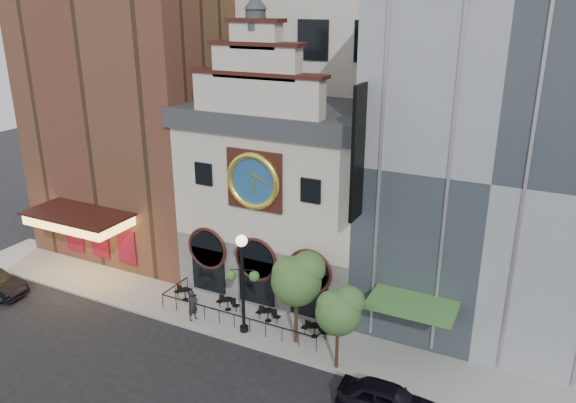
% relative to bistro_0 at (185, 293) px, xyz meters
% --- Properties ---
extents(ground, '(120.00, 120.00, 0.00)m').
position_rel_bistro_0_xyz_m(ground, '(4.60, -2.60, -0.61)').
color(ground, black).
rests_on(ground, ground).
extents(sidewalk, '(44.00, 5.00, 0.15)m').
position_rel_bistro_0_xyz_m(sidewalk, '(4.60, -0.10, -0.54)').
color(sidewalk, gray).
rests_on(sidewalk, ground).
extents(clock_building, '(12.60, 8.78, 18.65)m').
position_rel_bistro_0_xyz_m(clock_building, '(4.60, 5.23, 6.07)').
color(clock_building, '#605E5B').
rests_on(clock_building, ground).
extents(theater_building, '(14.00, 15.60, 25.00)m').
position_rel_bistro_0_xyz_m(theater_building, '(-8.40, 7.36, 11.99)').
color(theater_building, brown).
rests_on(theater_building, ground).
extents(retail_building, '(14.00, 14.40, 20.00)m').
position_rel_bistro_0_xyz_m(retail_building, '(17.60, 7.39, 9.53)').
color(retail_building, gray).
rests_on(retail_building, ground).
extents(cafe_railing, '(10.60, 2.60, 0.90)m').
position_rel_bistro_0_xyz_m(cafe_railing, '(4.60, -0.10, -0.01)').
color(cafe_railing, black).
rests_on(cafe_railing, sidewalk).
extents(bistro_0, '(1.58, 0.68, 0.90)m').
position_rel_bistro_0_xyz_m(bistro_0, '(0.00, 0.00, 0.00)').
color(bistro_0, black).
rests_on(bistro_0, sidewalk).
extents(bistro_1, '(1.58, 0.68, 0.90)m').
position_rel_bistro_0_xyz_m(bistro_1, '(3.15, 0.18, 0.00)').
color(bistro_1, black).
rests_on(bistro_1, sidewalk).
extents(bistro_2, '(1.58, 0.68, 0.90)m').
position_rel_bistro_0_xyz_m(bistro_2, '(6.04, 0.15, 0.00)').
color(bistro_2, black).
rests_on(bistro_2, sidewalk).
extents(bistro_3, '(1.58, 0.68, 0.90)m').
position_rel_bistro_0_xyz_m(bistro_3, '(9.23, -0.12, 0.00)').
color(bistro_3, black).
rests_on(bistro_3, sidewalk).
extents(car_right, '(4.85, 2.06, 1.64)m').
position_rel_bistro_0_xyz_m(car_right, '(14.89, -4.35, 0.20)').
color(car_right, black).
rests_on(car_right, ground).
extents(pedestrian, '(0.63, 0.81, 1.95)m').
position_rel_bistro_0_xyz_m(pedestrian, '(1.90, -1.74, 0.51)').
color(pedestrian, black).
rests_on(pedestrian, sidewalk).
extents(lamppost, '(1.86, 1.12, 6.11)m').
position_rel_bistro_0_xyz_m(lamppost, '(5.30, -1.44, 3.31)').
color(lamppost, black).
rests_on(lamppost, sidewalk).
extents(tree_left, '(2.90, 2.79, 5.58)m').
position_rel_bistro_0_xyz_m(tree_left, '(8.55, -1.03, 3.63)').
color(tree_left, '#382619').
rests_on(tree_left, sidewalk).
extents(tree_right, '(2.46, 2.37, 4.73)m').
position_rel_bistro_0_xyz_m(tree_right, '(11.47, -2.16, 3.01)').
color(tree_right, '#382619').
rests_on(tree_right, sidewalk).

